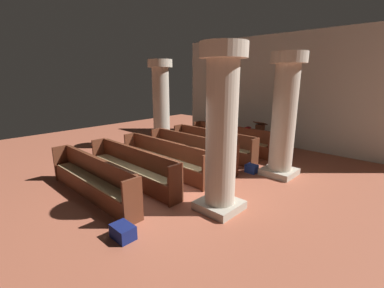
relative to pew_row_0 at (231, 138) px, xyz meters
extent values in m
plane|color=#AD5B42|center=(0.91, -3.87, -0.51)|extent=(19.20, 19.20, 0.00)
cube|color=beige|center=(0.91, 2.21, 1.74)|extent=(10.00, 0.16, 4.50)
cube|color=brown|center=(0.00, -0.02, -0.06)|extent=(3.43, 0.38, 0.05)
cube|color=brown|center=(0.00, 0.14, 0.21)|extent=(3.43, 0.04, 0.50)
cube|color=#562B1A|center=(0.00, 0.19, 0.44)|extent=(3.29, 0.06, 0.02)
cube|color=#5B2D1B|center=(-1.74, -0.02, -0.03)|extent=(0.06, 0.44, 0.96)
cube|color=#5B2D1B|center=(1.74, -0.02, -0.03)|extent=(0.06, 0.44, 0.96)
cube|color=brown|center=(0.00, -0.20, -0.29)|extent=(3.43, 0.03, 0.40)
cube|color=tan|center=(0.00, -0.04, -0.03)|extent=(3.15, 0.32, 0.03)
cube|color=brown|center=(0.00, -1.16, -0.06)|extent=(3.43, 0.38, 0.05)
cube|color=brown|center=(0.00, -0.99, 0.21)|extent=(3.43, 0.04, 0.50)
cube|color=#562B1A|center=(0.00, -0.95, 0.44)|extent=(3.29, 0.06, 0.02)
cube|color=#5B2D1B|center=(-1.74, -1.16, -0.03)|extent=(0.06, 0.44, 0.96)
cube|color=#5B2D1B|center=(1.74, -1.16, -0.03)|extent=(0.06, 0.44, 0.96)
cube|color=brown|center=(0.00, -1.34, -0.29)|extent=(3.43, 0.03, 0.40)
cube|color=tan|center=(0.00, -1.18, -0.03)|extent=(3.15, 0.32, 0.03)
cube|color=brown|center=(0.00, -2.30, -0.06)|extent=(3.43, 0.38, 0.05)
cube|color=brown|center=(0.00, -2.13, 0.21)|extent=(3.43, 0.04, 0.50)
cube|color=#562B1A|center=(0.00, -2.09, 0.44)|extent=(3.29, 0.06, 0.02)
cube|color=#5B2D1B|center=(-1.74, -2.30, -0.03)|extent=(0.06, 0.44, 0.96)
cube|color=#5B2D1B|center=(1.74, -2.30, -0.03)|extent=(0.06, 0.44, 0.96)
cube|color=brown|center=(0.00, -2.48, -0.29)|extent=(3.43, 0.03, 0.40)
cube|color=tan|center=(0.00, -2.32, -0.03)|extent=(3.15, 0.32, 0.03)
cube|color=brown|center=(0.00, -3.44, -0.06)|extent=(3.43, 0.38, 0.05)
cube|color=brown|center=(0.00, -3.27, 0.21)|extent=(3.43, 0.04, 0.50)
cube|color=#562B1A|center=(0.00, -3.22, 0.44)|extent=(3.29, 0.06, 0.02)
cube|color=#5B2D1B|center=(-1.74, -3.44, -0.03)|extent=(0.06, 0.44, 0.96)
cube|color=#5B2D1B|center=(1.74, -3.44, -0.03)|extent=(0.06, 0.44, 0.96)
cube|color=brown|center=(0.00, -3.61, -0.29)|extent=(3.43, 0.03, 0.40)
cube|color=tan|center=(0.00, -3.46, -0.03)|extent=(3.15, 0.32, 0.03)
cube|color=brown|center=(0.00, -4.58, -0.06)|extent=(3.43, 0.38, 0.05)
cube|color=brown|center=(0.00, -4.41, 0.21)|extent=(3.43, 0.04, 0.50)
cube|color=#562B1A|center=(0.00, -4.36, 0.44)|extent=(3.29, 0.06, 0.02)
cube|color=#5B2D1B|center=(-1.74, -4.58, -0.03)|extent=(0.06, 0.44, 0.96)
cube|color=#5B2D1B|center=(1.74, -4.58, -0.03)|extent=(0.06, 0.44, 0.96)
cube|color=brown|center=(0.00, -4.75, -0.29)|extent=(3.43, 0.03, 0.40)
cube|color=tan|center=(0.00, -4.60, -0.03)|extent=(3.15, 0.32, 0.03)
cube|color=brown|center=(0.00, -5.72, -0.06)|extent=(3.43, 0.38, 0.05)
cube|color=brown|center=(0.00, -5.55, 0.21)|extent=(3.43, 0.04, 0.50)
cube|color=#562B1A|center=(0.00, -5.50, 0.44)|extent=(3.29, 0.06, 0.02)
cube|color=#5B2D1B|center=(-1.74, -5.72, -0.03)|extent=(0.06, 0.44, 0.96)
cube|color=#5B2D1B|center=(1.74, -5.72, -0.03)|extent=(0.06, 0.44, 0.96)
cube|color=brown|center=(0.00, -5.89, -0.29)|extent=(3.43, 0.03, 0.40)
cube|color=tan|center=(0.00, -5.74, -0.03)|extent=(3.15, 0.32, 0.03)
cube|color=#B6AD9A|center=(2.60, -1.16, -0.42)|extent=(0.91, 0.91, 0.18)
cylinder|color=beige|center=(2.60, -1.16, 1.18)|extent=(0.67, 0.67, 3.01)
cylinder|color=beige|center=(2.60, -1.16, 2.84)|extent=(0.97, 0.97, 0.30)
cube|color=#B6AD9A|center=(-2.55, -1.36, -0.42)|extent=(0.91, 0.91, 0.18)
cylinder|color=beige|center=(-2.55, -1.36, 1.18)|extent=(0.67, 0.67, 3.01)
cylinder|color=beige|center=(-2.55, -1.36, 2.84)|extent=(0.97, 0.97, 0.30)
cube|color=#B6AD9A|center=(2.60, -4.06, -0.42)|extent=(0.88, 0.88, 0.18)
cylinder|color=beige|center=(2.60, -4.06, 1.18)|extent=(0.65, 0.65, 3.01)
cylinder|color=beige|center=(2.60, -4.06, 2.84)|extent=(0.94, 0.94, 0.30)
cube|color=#562B1A|center=(0.58, 1.19, -0.48)|extent=(0.45, 0.45, 0.06)
cube|color=brown|center=(0.58, 1.19, -0.03)|extent=(0.28, 0.28, 0.95)
cube|color=brown|center=(0.58, 1.19, 0.50)|extent=(0.48, 0.35, 0.15)
cube|color=maroon|center=(0.64, 0.19, 0.47)|extent=(0.14, 0.22, 0.04)
cube|color=navy|center=(2.01, -6.13, -0.38)|extent=(0.44, 0.32, 0.26)
cube|color=navy|center=(1.91, -1.58, -0.38)|extent=(0.34, 0.27, 0.25)
camera|label=1|loc=(5.81, -8.31, 2.36)|focal=24.61mm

